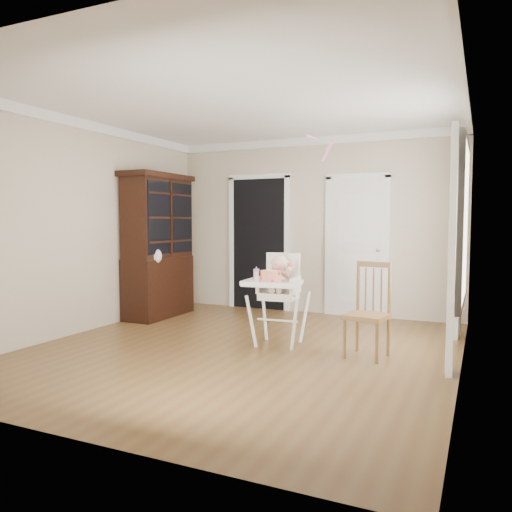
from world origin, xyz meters
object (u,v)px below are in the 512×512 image
at_px(cake, 271,277).
at_px(china_cabinet, 158,246).
at_px(high_chair, 279,288).
at_px(sippy_cup, 256,274).
at_px(dining_chair, 368,313).

xyz_separation_m(cake, china_cabinet, (-2.29, 1.12, 0.25)).
bearing_deg(china_cabinet, high_chair, -20.85).
bearing_deg(sippy_cup, china_cabinet, 154.47).
distance_m(cake, china_cabinet, 2.56).
height_order(high_chair, dining_chair, high_chair).
xyz_separation_m(high_chair, dining_chair, (1.04, -0.08, -0.20)).
bearing_deg(high_chair, dining_chair, -9.41).
bearing_deg(sippy_cup, dining_chair, 1.26).
distance_m(china_cabinet, dining_chair, 3.51).
distance_m(sippy_cup, dining_chair, 1.32).
relative_size(high_chair, sippy_cup, 6.49).
bearing_deg(high_chair, china_cabinet, 154.31).
bearing_deg(dining_chair, sippy_cup, -169.88).
distance_m(high_chair, cake, 0.29).
height_order(china_cabinet, dining_chair, china_cabinet).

